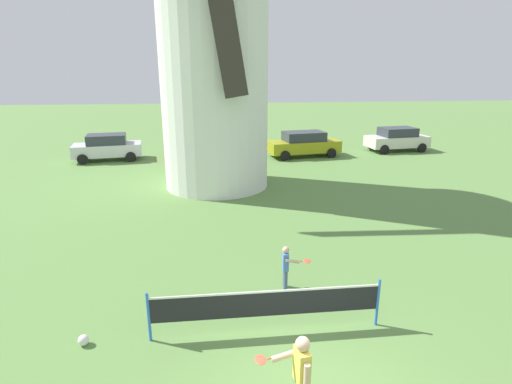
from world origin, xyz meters
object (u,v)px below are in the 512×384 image
Objects in this scene: windmill at (213,38)px; parked_car_mustard at (304,144)px; parked_car_red at (205,143)px; player_near at (300,374)px; parked_car_cream at (397,139)px; stray_ball at (83,340)px; player_far at (287,265)px; tennis_net at (267,304)px; parked_car_silver at (107,147)px.

parked_car_mustard is at bearing 47.18° from windmill.
parked_car_red and parked_car_mustard have the same top height.
parked_car_mustard is (5.53, 5.97, -5.78)m from windmill.
parked_car_cream is at bearing 61.60° from player_near.
parked_car_mustard is (8.43, 17.27, 0.70)m from stray_ball.
parked_car_cream reaches higher than player_far.
parked_car_cream is at bearing 0.50° from parked_car_red.
stray_ball is 18.40m from parked_car_red.
parked_car_red is at bearing -179.50° from parked_car_cream.
tennis_net is 1.17× the size of parked_car_silver.
parked_car_silver is at bearing 136.03° from windmill.
parked_car_silver reaches higher than player_far.
parked_car_silver is 0.89× the size of parked_car_mustard.
tennis_net is 22.02× the size of stray_ball.
windmill reaches higher than parked_car_mustard.
player_far is at bearing -104.34° from parked_car_mustard.
windmill reaches higher than parked_car_red.
player_far is 4.80m from stray_ball.
parked_car_cream is at bearing 57.51° from player_far.
parked_car_silver is (-6.45, 6.22, -5.78)m from windmill.
parked_car_cream is at bearing 50.65° from stray_ball.
stray_ball is (-4.45, -1.72, -0.54)m from player_far.
parked_car_cream reaches higher than tennis_net.
player_far is at bearing -63.15° from parked_car_silver.
player_far is (1.55, -9.59, -5.94)m from windmill.
player_far reaches higher than tennis_net.
player_far is at bearing 82.42° from player_near.
parked_car_red is at bearing 7.03° from parked_car_silver.
stray_ball is 0.05× the size of parked_car_mustard.
windmill reaches higher than player_near.
parked_car_mustard is (4.71, 17.28, 0.13)m from tennis_net.
stray_ball is 0.05× the size of parked_car_silver.
stray_ball is 0.05× the size of parked_car_red.
parked_car_red is at bearing 95.10° from windmill.
windmill is 3.11× the size of parked_car_mustard.
player_near is at bearing -118.40° from parked_car_cream.
parked_car_mustard is (11.98, -0.25, 0.00)m from parked_car_silver.
parked_car_mustard reaches higher than stray_ball.
parked_car_cream is at bearing 58.31° from tennis_net.
parked_car_silver reaches higher than player_near.
tennis_net is 18.98m from parked_car_silver.
parked_car_cream is (10.60, 16.64, 0.16)m from player_far.
tennis_net is at bearing -67.49° from parked_car_silver.
player_near is at bearing -97.58° from player_far.
parked_car_mustard is (4.50, 19.47, -0.04)m from player_near.
parked_car_cream is (18.60, 0.83, 0.00)m from parked_car_silver.
parked_car_mustard is 6.71m from parked_car_cream.
windmill is at bearing -149.87° from parked_car_cream.
parked_car_cream is (15.05, 18.35, 0.70)m from stray_ball.
player_far is 5.19× the size of stray_ball.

